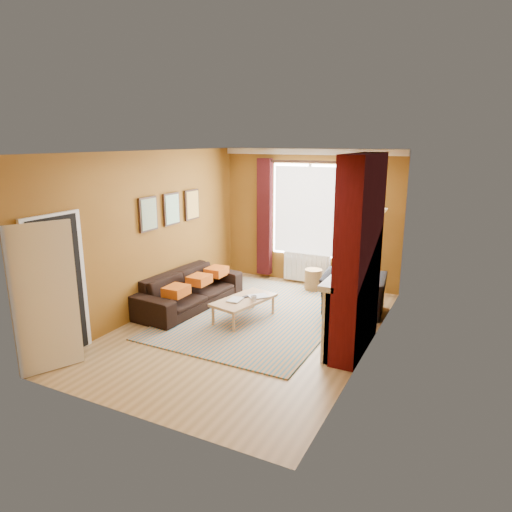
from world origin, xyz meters
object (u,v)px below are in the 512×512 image
at_px(sofa, 190,290).
at_px(floor_lamp, 379,229).
at_px(coffee_table, 244,301).
at_px(wicker_stool, 313,280).
at_px(armchair, 353,294).

distance_m(sofa, floor_lamp, 3.63).
xyz_separation_m(coffee_table, wicker_stool, (0.51, 2.02, -0.12)).
relative_size(coffee_table, floor_lamp, 0.70).
height_order(coffee_table, wicker_stool, wicker_stool).
height_order(armchair, wicker_stool, armchair).
bearing_deg(coffee_table, armchair, 49.55).
bearing_deg(sofa, floor_lamp, -54.56).
height_order(sofa, armchair, armchair).
relative_size(sofa, coffee_table, 1.80).
bearing_deg(wicker_stool, sofa, -131.86).
relative_size(armchair, floor_lamp, 0.60).
xyz_separation_m(armchair, wicker_stool, (-1.05, 0.86, -0.13)).
bearing_deg(coffee_table, wicker_stool, 88.61).
height_order(coffee_table, floor_lamp, floor_lamp).
bearing_deg(floor_lamp, wicker_stool, 175.07).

